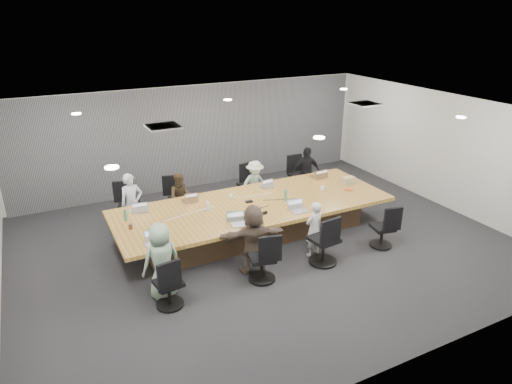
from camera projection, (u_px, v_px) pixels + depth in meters
name	position (u px, v px, depth m)	size (l,w,h in m)	color
floor	(264.00, 244.00, 9.73)	(10.00, 8.00, 0.00)	#28292D
ceiling	(266.00, 114.00, 8.68)	(10.00, 8.00, 0.00)	white
wall_back	(197.00, 136.00, 12.51)	(10.00, 2.80, 0.00)	beige
wall_front	(410.00, 280.00, 5.89)	(10.00, 2.80, 0.00)	beige
wall_right	(443.00, 150.00, 11.30)	(8.00, 2.80, 0.00)	beige
curtain	(198.00, 137.00, 12.44)	(9.80, 0.04, 2.80)	slate
conference_table	(254.00, 218.00, 9.99)	(6.00, 2.20, 0.74)	#4D3824
chair_0	(130.00, 209.00, 10.41)	(0.57, 0.57, 0.84)	black
chair_1	(177.00, 201.00, 10.90)	(0.51, 0.51, 0.76)	black
chair_2	(249.00, 188.00, 11.69)	(0.53, 0.53, 0.79)	black
chair_3	(298.00, 178.00, 12.32)	(0.55, 0.55, 0.81)	black
chair_4	(169.00, 287.00, 7.57)	(0.50, 0.50, 0.74)	black
chair_5	(262.00, 261.00, 8.30)	(0.53, 0.53, 0.78)	black
chair_6	(324.00, 243.00, 8.85)	(0.58, 0.58, 0.87)	black
chair_7	(382.00, 231.00, 9.50)	(0.49, 0.49, 0.73)	black
person_0	(132.00, 203.00, 10.02)	(0.50, 0.33, 1.36)	silver
laptop_0	(138.00, 210.00, 9.54)	(0.33, 0.23, 0.02)	#B2B2B7
person_1	(181.00, 198.00, 10.53)	(0.58, 0.46, 1.20)	#3F3222
laptop_1	(189.00, 200.00, 10.02)	(0.29, 0.20, 0.02)	#8C6647
person_2	(255.00, 184.00, 11.32)	(0.78, 0.45, 1.21)	#B1C3AE
laptop_2	(265.00, 186.00, 10.81)	(0.29, 0.20, 0.02)	#B2B2B7
person_3	(306.00, 172.00, 11.92)	(0.80, 0.33, 1.36)	black
laptop_3	(318.00, 176.00, 11.44)	(0.36, 0.25, 0.02)	#8C6647
person_4	(161.00, 261.00, 7.74)	(0.67, 0.44, 1.38)	gray
laptop_4	(152.00, 244.00, 8.17)	(0.29, 0.20, 0.02)	#B2B2B7
person_5	(253.00, 239.00, 8.48)	(1.26, 0.40, 1.36)	brown
laptop_5	(241.00, 224.00, 8.91)	(0.36, 0.24, 0.02)	#B2B2B7
person_6	(314.00, 229.00, 9.08)	(0.43, 0.28, 1.17)	#BCBCBC
laptop_6	(300.00, 211.00, 9.48)	(0.35, 0.24, 0.02)	#B2B2B7
bottle_green_left	(125.00, 215.00, 9.05)	(0.07, 0.07, 0.24)	#47825F
bottle_green_right	(286.00, 195.00, 10.00)	(0.07, 0.07, 0.25)	#47825F
bottle_clear	(208.00, 207.00, 9.46)	(0.06, 0.06, 0.22)	silver
cup_white_far	(231.00, 196.00, 10.11)	(0.08, 0.08, 0.10)	white
cup_white_near	(322.00, 188.00, 10.57)	(0.08, 0.08, 0.10)	white
mug_brown	(131.00, 227.00, 8.72)	(0.08, 0.08, 0.10)	brown
mic_left	(256.00, 210.00, 9.53)	(0.16, 0.11, 0.03)	black
mic_right	(249.00, 202.00, 9.94)	(0.15, 0.10, 0.03)	black
stapler	(264.00, 213.00, 9.33)	(0.16, 0.04, 0.06)	black
canvas_bag	(349.00, 180.00, 10.99)	(0.29, 0.18, 0.15)	tan
snack_packet	(348.00, 189.00, 10.59)	(0.18, 0.12, 0.04)	#C55723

